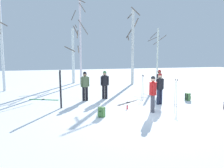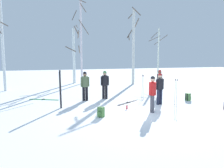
% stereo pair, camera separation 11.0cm
% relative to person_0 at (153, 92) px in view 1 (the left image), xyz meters
% --- Properties ---
extents(ground_plane, '(60.00, 60.00, 0.00)m').
position_rel_person_0_xyz_m(ground_plane, '(-0.75, 0.18, -0.98)').
color(ground_plane, white).
extents(person_0, '(0.34, 0.51, 1.72)m').
position_rel_person_0_xyz_m(person_0, '(0.00, 0.00, 0.00)').
color(person_0, '#4C4C56').
rests_on(person_0, ground_plane).
extents(person_1, '(0.52, 0.34, 1.72)m').
position_rel_person_0_xyz_m(person_1, '(-2.68, 3.44, 0.00)').
color(person_1, black).
rests_on(person_1, ground_plane).
extents(person_2, '(0.51, 0.34, 1.72)m').
position_rel_person_0_xyz_m(person_2, '(1.08, 1.42, 0.00)').
color(person_2, '#1E2338').
rests_on(person_2, ground_plane).
extents(person_3, '(0.52, 0.34, 1.72)m').
position_rel_person_0_xyz_m(person_3, '(-1.43, 3.70, 0.00)').
color(person_3, black).
rests_on(person_3, ground_plane).
extents(person_4, '(0.34, 0.52, 1.72)m').
position_rel_person_0_xyz_m(person_4, '(2.19, 3.67, 0.00)').
color(person_4, '#4C4C56').
rests_on(person_4, ground_plane).
extents(ski_pair_planted_0, '(0.11, 0.15, 1.93)m').
position_rel_person_0_xyz_m(ski_pair_planted_0, '(-4.14, 1.96, -0.02)').
color(ski_pair_planted_0, black).
rests_on(ski_pair_planted_0, ground_plane).
extents(ski_pair_lying_0, '(1.54, 1.20, 0.05)m').
position_rel_person_0_xyz_m(ski_pair_lying_0, '(-0.46, 2.25, -0.97)').
color(ski_pair_lying_0, black).
rests_on(ski_pair_lying_0, ground_plane).
extents(ski_pair_lying_1, '(1.76, 0.91, 0.05)m').
position_rel_person_0_xyz_m(ski_pair_lying_1, '(-5.04, 4.36, -0.97)').
color(ski_pair_lying_1, green).
rests_on(ski_pair_lying_1, ground_plane).
extents(ski_poles_0, '(0.07, 0.27, 1.49)m').
position_rel_person_0_xyz_m(ski_poles_0, '(0.75, 3.00, -0.19)').
color(ski_poles_0, '#B2B2BC').
rests_on(ski_poles_0, ground_plane).
extents(ski_poles_1, '(0.07, 0.27, 1.43)m').
position_rel_person_0_xyz_m(ski_poles_1, '(1.74, 0.87, -0.21)').
color(ski_poles_1, '#B2B2BC').
rests_on(ski_poles_1, ground_plane).
extents(backpack_0, '(0.35, 0.34, 0.44)m').
position_rel_person_0_xyz_m(backpack_0, '(-2.51, -0.20, -0.77)').
color(backpack_0, '#4C7F3F').
rests_on(backpack_0, ground_plane).
extents(backpack_2, '(0.32, 0.29, 0.44)m').
position_rel_person_0_xyz_m(backpack_2, '(3.18, 1.93, -0.77)').
color(backpack_2, '#4C7F3F').
rests_on(backpack_2, ground_plane).
extents(water_bottle_0, '(0.08, 0.08, 0.21)m').
position_rel_person_0_xyz_m(water_bottle_0, '(-0.97, 0.85, -0.88)').
color(water_bottle_0, red).
rests_on(water_bottle_0, ground_plane).
extents(water_bottle_1, '(0.07, 0.07, 0.28)m').
position_rel_person_0_xyz_m(water_bottle_1, '(3.64, 2.59, -0.85)').
color(water_bottle_1, green).
rests_on(water_bottle_1, ground_plane).
extents(birch_tree_0, '(1.06, 0.72, 7.32)m').
position_rel_person_0_xyz_m(birch_tree_0, '(-7.91, 8.49, 2.74)').
color(birch_tree_0, silver).
rests_on(birch_tree_0, ground_plane).
extents(birch_tree_1, '(1.42, 1.24, 5.21)m').
position_rel_person_0_xyz_m(birch_tree_1, '(-2.48, 11.78, 1.66)').
color(birch_tree_1, silver).
rests_on(birch_tree_1, ground_plane).
extents(birch_tree_2, '(1.51, 1.59, 7.76)m').
position_rel_person_0_xyz_m(birch_tree_2, '(-1.89, 11.23, 3.10)').
color(birch_tree_2, silver).
rests_on(birch_tree_2, ground_plane).
extents(birch_tree_3, '(1.12, 1.14, 6.69)m').
position_rel_person_0_xyz_m(birch_tree_3, '(2.57, 9.74, 2.49)').
color(birch_tree_3, silver).
rests_on(birch_tree_3, ground_plane).
extents(birch_tree_4, '(1.70, 1.00, 5.07)m').
position_rel_person_0_xyz_m(birch_tree_4, '(5.15, 10.04, 1.71)').
color(birch_tree_4, silver).
rests_on(birch_tree_4, ground_plane).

